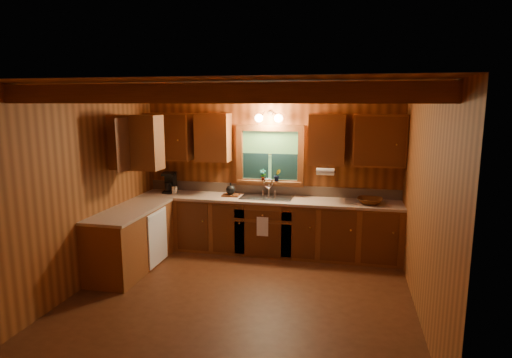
{
  "coord_description": "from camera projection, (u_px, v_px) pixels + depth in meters",
  "views": [
    {
      "loc": [
        1.25,
        -4.91,
        2.41
      ],
      "look_at": [
        0.0,
        0.8,
        1.35
      ],
      "focal_mm": 29.79,
      "sensor_mm": 36.0,
      "label": 1
    }
  ],
  "objects": [
    {
      "name": "utensil_crock",
      "position": [
        175.0,
        189.0,
        7.08
      ],
      "size": [
        0.11,
        0.11,
        0.3
      ],
      "rotation": [
        0.0,
        0.0,
        -0.13
      ],
      "color": "silver",
      "rests_on": "countertop"
    },
    {
      "name": "window_sill",
      "position": [
        269.0,
        182.0,
        6.97
      ],
      "size": [
        1.06,
        0.14,
        0.04
      ],
      "primitive_type": "cube",
      "color": "brown",
      "rests_on": "room"
    },
    {
      "name": "base_cabinets",
      "position": [
        232.0,
        230.0,
        6.68
      ],
      "size": [
        4.2,
        2.22,
        0.86
      ],
      "color": "brown",
      "rests_on": "ground"
    },
    {
      "name": "sink",
      "position": [
        267.0,
        201.0,
        6.8
      ],
      "size": [
        0.82,
        0.48,
        0.43
      ],
      "color": "silver",
      "rests_on": "countertop"
    },
    {
      "name": "potted_plant_left",
      "position": [
        263.0,
        175.0,
        6.96
      ],
      "size": [
        0.1,
        0.07,
        0.19
      ],
      "primitive_type": "imported",
      "rotation": [
        0.0,
        0.0,
        0.02
      ],
      "color": "#512711",
      "rests_on": "window_sill"
    },
    {
      "name": "dish_towel",
      "position": [
        262.0,
        227.0,
        6.54
      ],
      "size": [
        0.18,
        0.01,
        0.3
      ],
      "primitive_type": "cube",
      "color": "white",
      "rests_on": "base_cabinets"
    },
    {
      "name": "wicker_basket",
      "position": [
        370.0,
        201.0,
        6.37
      ],
      "size": [
        0.41,
        0.41,
        0.09
      ],
      "primitive_type": "imported",
      "rotation": [
        0.0,
        0.0,
        -0.09
      ],
      "color": "#48230C",
      "rests_on": "countertop"
    },
    {
      "name": "backsplash",
      "position": [
        270.0,
        189.0,
        7.05
      ],
      "size": [
        4.2,
        0.02,
        0.16
      ],
      "primitive_type": "cube",
      "color": "tan",
      "rests_on": "room"
    },
    {
      "name": "dishwasher_panel",
      "position": [
        158.0,
        237.0,
        6.3
      ],
      "size": [
        0.02,
        0.6,
        0.8
      ],
      "primitive_type": "cube",
      "color": "white",
      "rests_on": "base_cabinets"
    },
    {
      "name": "wall_sconce",
      "position": [
        269.0,
        118.0,
        6.71
      ],
      "size": [
        0.45,
        0.21,
        0.17
      ],
      "color": "black",
      "rests_on": "room"
    },
    {
      "name": "teakettle",
      "position": [
        231.0,
        190.0,
        6.91
      ],
      "size": [
        0.15,
        0.15,
        0.19
      ],
      "rotation": [
        0.0,
        0.0,
        -0.1
      ],
      "color": "black",
      "rests_on": "cutting_board"
    },
    {
      "name": "potted_plant_right",
      "position": [
        277.0,
        175.0,
        6.89
      ],
      "size": [
        0.14,
        0.12,
        0.2
      ],
      "primitive_type": "imported",
      "rotation": [
        0.0,
        0.0,
        0.36
      ],
      "color": "#512711",
      "rests_on": "window_sill"
    },
    {
      "name": "paper_towel_roll",
      "position": [
        325.0,
        172.0,
        6.45
      ],
      "size": [
        0.27,
        0.11,
        0.11
      ],
      "primitive_type": "cylinder",
      "rotation": [
        0.0,
        1.57,
        0.0
      ],
      "color": "white",
      "rests_on": "upper_cabinets"
    },
    {
      "name": "upper_cabinets",
      "position": [
        229.0,
        140.0,
        6.57
      ],
      "size": [
        4.19,
        1.77,
        0.78
      ],
      "color": "brown",
      "rests_on": "room"
    },
    {
      "name": "coffee_maker",
      "position": [
        170.0,
        182.0,
        7.2
      ],
      "size": [
        0.19,
        0.25,
        0.34
      ],
      "rotation": [
        0.0,
        0.0,
        0.18
      ],
      "color": "black",
      "rests_on": "countertop"
    },
    {
      "name": "ceiling_beams",
      "position": [
        241.0,
        95.0,
        4.97
      ],
      "size": [
        4.2,
        2.54,
        0.18
      ],
      "color": "brown",
      "rests_on": "room"
    },
    {
      "name": "countertop",
      "position": [
        233.0,
        202.0,
        6.6
      ],
      "size": [
        4.2,
        2.24,
        0.04
      ],
      "color": "tan",
      "rests_on": "base_cabinets"
    },
    {
      "name": "cutting_board",
      "position": [
        231.0,
        195.0,
        6.93
      ],
      "size": [
        0.28,
        0.21,
        0.02
      ],
      "primitive_type": "cube",
      "rotation": [
        0.0,
        0.0,
        0.05
      ],
      "color": "#512711",
      "rests_on": "countertop"
    },
    {
      "name": "window",
      "position": [
        270.0,
        157.0,
        6.94
      ],
      "size": [
        1.12,
        0.08,
        1.0
      ],
      "color": "brown",
      "rests_on": "room"
    },
    {
      "name": "room",
      "position": [
        242.0,
        194.0,
        5.18
      ],
      "size": [
        4.2,
        4.2,
        4.2
      ],
      "color": "#4C2612",
      "rests_on": "ground"
    }
  ]
}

